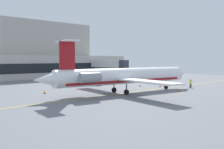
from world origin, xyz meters
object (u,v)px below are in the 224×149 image
object	(u,v)px
pushback_tractor	(107,79)
marshaller	(191,83)
regional_jet	(124,76)
fuel_tank	(99,74)
belt_loader	(94,81)
baggage_tug	(75,78)

from	to	relation	value
pushback_tractor	marshaller	world-z (taller)	pushback_tractor
regional_jet	fuel_tank	xyz separation A→B (m)	(17.78, 28.55, -1.59)
pushback_tractor	belt_loader	distance (m)	5.68
regional_jet	marshaller	xyz separation A→B (m)	(16.52, -3.72, -2.11)
baggage_tug	pushback_tractor	bearing A→B (deg)	-74.27
regional_jet	baggage_tug	size ratio (longest dim) A/B	10.26
pushback_tractor	fuel_tank	bearing A→B (deg)	58.47
belt_loader	fuel_tank	bearing A→B (deg)	47.27
regional_jet	marshaller	bearing A→B (deg)	-12.69
belt_loader	fuel_tank	world-z (taller)	fuel_tank
fuel_tank	regional_jet	bearing A→B (deg)	-121.91
baggage_tug	belt_loader	xyz separation A→B (m)	(-2.57, -11.81, -0.12)
belt_loader	regional_jet	bearing A→B (deg)	-107.83
baggage_tug	fuel_tank	distance (m)	10.90
baggage_tug	pushback_tractor	xyz separation A→B (m)	(2.86, -10.17, -0.03)
fuel_tank	marshaller	xyz separation A→B (m)	(-1.26, -32.28, -0.52)
pushback_tractor	belt_loader	size ratio (longest dim) A/B	1.22
baggage_tug	belt_loader	size ratio (longest dim) A/B	1.03
baggage_tug	belt_loader	bearing A→B (deg)	-102.29
belt_loader	marshaller	world-z (taller)	belt_loader
belt_loader	marshaller	xyz separation A→B (m)	(11.93, -18.01, 0.04)
baggage_tug	belt_loader	world-z (taller)	baggage_tug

